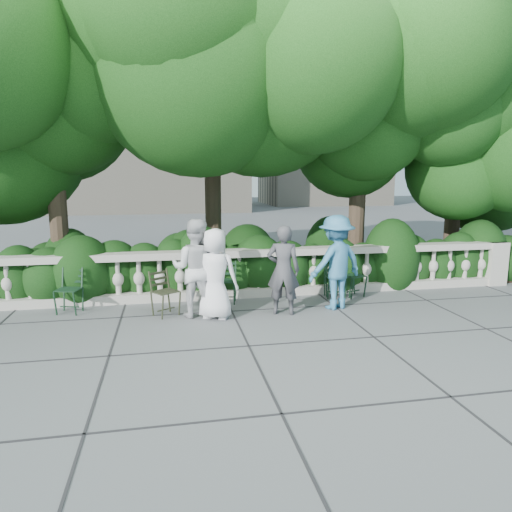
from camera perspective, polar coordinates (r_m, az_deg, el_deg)
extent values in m
plane|color=#4F5357|center=(7.93, 1.39, -8.38)|extent=(90.00, 90.00, 0.00)
cube|color=#9E998E|center=(9.60, -0.91, -4.53)|extent=(12.00, 0.32, 0.18)
cube|color=#9E998E|center=(9.42, -0.93, 0.42)|extent=(12.00, 0.36, 0.14)
cube|color=#9E998E|center=(11.94, 27.55, -0.78)|extent=(0.44, 0.44, 1.00)
cylinder|color=#3F3023|center=(11.06, -23.40, 3.48)|extent=(0.40, 0.40, 2.80)
ellipsoid|color=#10350E|center=(10.64, -24.80, 15.49)|extent=(5.28, 5.28, 3.96)
cylinder|color=#3F3023|center=(11.43, -5.37, 5.96)|extent=(0.40, 0.40, 3.40)
ellipsoid|color=#10350E|center=(11.05, -5.33, 20.08)|extent=(6.24, 6.24, 4.68)
cylinder|color=#3F3023|center=(11.65, 12.47, 4.86)|extent=(0.40, 0.40, 3.00)
ellipsoid|color=#10350E|center=(11.27, 13.92, 16.97)|extent=(5.52, 5.52, 4.14)
cylinder|color=#3F3023|center=(13.56, 23.33, 4.13)|extent=(0.40, 0.40, 2.60)
ellipsoid|color=#10350E|center=(13.21, 24.97, 13.02)|extent=(4.80, 4.80, 3.60)
cube|color=#A09684|center=(43.77, 8.71, 27.91)|extent=(10.00, 8.00, 32.00)
imported|color=white|center=(8.02, -5.11, -2.24)|extent=(0.93, 0.79, 1.61)
imported|color=#3E3E43|center=(8.26, 3.44, -1.75)|extent=(0.69, 0.56, 1.64)
imported|color=silver|center=(8.18, -7.59, -1.52)|extent=(1.00, 0.87, 1.76)
imported|color=teal|center=(8.72, 9.96, -0.78)|extent=(1.31, 1.01, 1.78)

